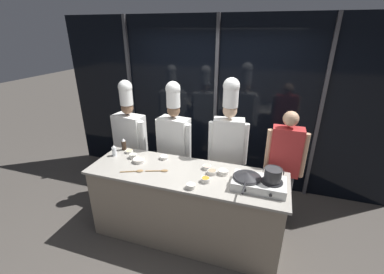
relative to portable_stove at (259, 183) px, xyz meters
The scene contains 23 objects.
ground_plane 1.30m from the portable_stove, behind, with size 24.00×24.00×0.00m, color #47423D.
window_wall_back 1.80m from the portable_stove, 118.50° to the left, with size 5.41×0.09×2.70m.
demo_counter 0.99m from the portable_stove, behind, with size 2.34×0.75×0.94m.
portable_stove is the anchor object (origin of this frame).
frying_pan 0.15m from the portable_stove, behind, with size 0.30×0.52×0.05m.
stock_pot 0.18m from the portable_stove, ahead, with size 0.21×0.18×0.15m.
squeeze_bottle_clear 1.88m from the portable_stove, behind, with size 0.06×0.06×0.15m.
squeeze_bottle_soy 1.89m from the portable_stove, 169.01° to the left, with size 0.06×0.06×0.17m.
prep_bowl_rice 1.25m from the portable_stove, 166.84° to the left, with size 0.11×0.11×0.04m.
prep_bowl_onion 0.44m from the portable_stove, 159.47° to the left, with size 0.12×0.12×0.05m.
prep_bowl_shrimp 0.66m from the portable_stove, 161.43° to the left, with size 0.11×0.11×0.05m.
prep_bowl_carrots 0.57m from the portable_stove, behind, with size 0.10×0.10×0.05m.
prep_bowl_bean_sprouts 1.62m from the portable_stove, behind, with size 0.10×0.10×0.06m.
prep_bowl_chicken 1.49m from the portable_stove, behind, with size 0.15×0.15×0.05m.
prep_bowl_ginger 1.77m from the portable_stove, behind, with size 0.10×0.10×0.03m.
prep_bowl_garlic 0.72m from the portable_stove, 160.89° to the right, with size 0.10×0.10×0.05m.
prep_bowl_mushrooms 0.55m from the portable_stove, 167.41° to the left, with size 0.11×0.11×0.05m.
serving_spoon_slotted 1.40m from the portable_stove, behind, with size 0.27×0.14×0.02m.
serving_spoon_solid 1.12m from the portable_stove, behind, with size 0.26×0.12×0.02m.
chef_head 2.07m from the portable_stove, 160.69° to the left, with size 0.59×0.30×1.84m.
chef_sous 1.44m from the portable_stove, 150.08° to the left, with size 0.56×0.28×1.86m.
chef_line 0.90m from the portable_stove, 122.52° to the left, with size 0.52×0.27×1.94m.
person_guest 0.72m from the portable_stove, 68.88° to the left, with size 0.49×0.19×1.61m.
Camera 1 is at (0.89, -2.45, 2.50)m, focal length 24.00 mm.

